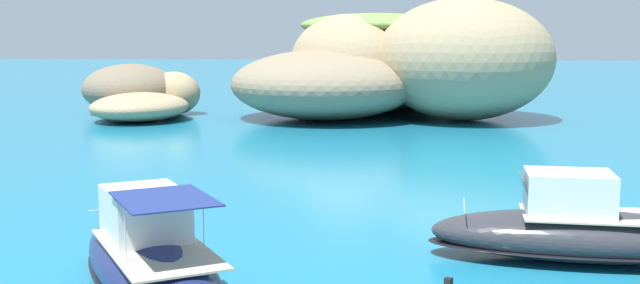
% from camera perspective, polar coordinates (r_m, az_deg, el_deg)
% --- Properties ---
extents(islet_large, '(32.99, 32.05, 10.48)m').
position_cam_1_polar(islet_large, '(70.99, 5.26, 5.30)').
color(islet_large, '#84755B').
rests_on(islet_large, ground).
extents(islet_small, '(13.21, 16.61, 4.65)m').
position_cam_1_polar(islet_small, '(71.72, -13.28, 3.47)').
color(islet_small, '#756651').
rests_on(islet_small, ground).
extents(motorboat_navy, '(7.91, 10.41, 3.22)m').
position_cam_1_polar(motorboat_navy, '(22.97, -12.49, -8.57)').
color(motorboat_navy, navy).
rests_on(motorboat_navy, ground).
extents(motorboat_charcoal, '(10.40, 4.00, 2.99)m').
position_cam_1_polar(motorboat_charcoal, '(27.07, 18.79, -6.30)').
color(motorboat_charcoal, '#2D2D33').
rests_on(motorboat_charcoal, ground).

